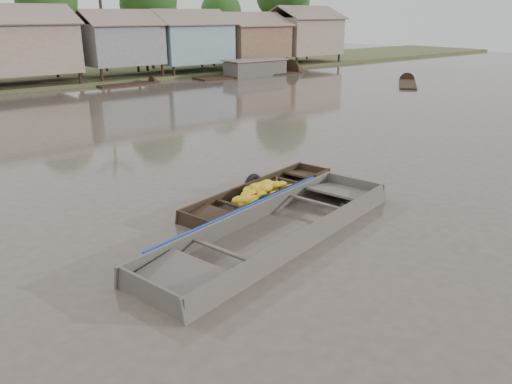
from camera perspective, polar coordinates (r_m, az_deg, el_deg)
ground at (r=11.06m, az=3.76°, el=-5.98°), size 120.00×120.00×0.00m
riverbank at (r=40.42m, az=-25.57°, el=15.50°), size 120.00×12.47×10.22m
banana_boat at (r=13.50m, az=0.52°, el=-0.43°), size 5.43×2.40×0.76m
viewer_boat at (r=11.43m, az=2.28°, el=-4.72°), size 7.69×3.48×0.60m
distant_boats at (r=37.44m, az=-7.38°, el=12.58°), size 46.60×15.16×1.38m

